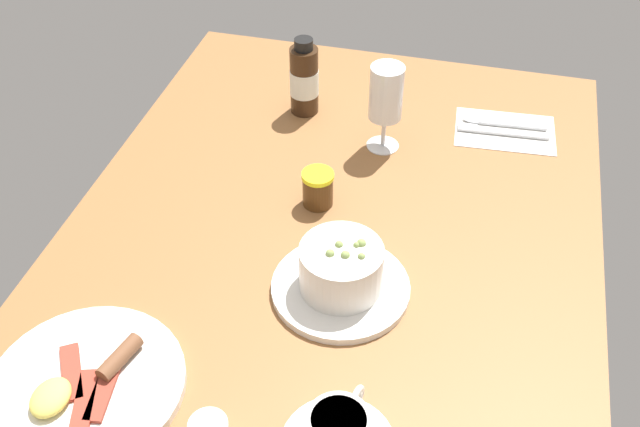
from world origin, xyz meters
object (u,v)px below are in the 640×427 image
object	(u,v)px
wine_glass	(386,96)
breakfast_plate	(85,385)
cutlery_setting	(503,130)
porridge_bowl	(341,272)
jam_jar	(318,188)
sauce_bottle_brown	(304,80)

from	to	relation	value
wine_glass	breakfast_plate	xyz separation A→B (cm)	(-61.06, 27.35, -9.67)
cutlery_setting	wine_glass	distance (cm)	25.32
porridge_bowl	jam_jar	size ratio (longest dim) A/B	3.24
breakfast_plate	porridge_bowl	bearing A→B (deg)	-48.48
porridge_bowl	wine_glass	size ratio (longest dim) A/B	1.24
jam_jar	sauce_bottle_brown	size ratio (longest dim) A/B	0.41
jam_jar	cutlery_setting	bearing A→B (deg)	-44.95
cutlery_setting	jam_jar	bearing A→B (deg)	135.05
porridge_bowl	cutlery_setting	bearing A→B (deg)	-23.54
sauce_bottle_brown	cutlery_setting	bearing A→B (deg)	-86.19
cutlery_setting	wine_glass	world-z (taller)	wine_glass
jam_jar	sauce_bottle_brown	world-z (taller)	sauce_bottle_brown
cutlery_setting	breakfast_plate	distance (cm)	85.91
jam_jar	sauce_bottle_brown	distance (cm)	27.69
porridge_bowl	sauce_bottle_brown	world-z (taller)	sauce_bottle_brown
cutlery_setting	sauce_bottle_brown	bearing A→B (deg)	93.81
jam_jar	breakfast_plate	bearing A→B (deg)	155.11
cutlery_setting	wine_glass	size ratio (longest dim) A/B	1.17
cutlery_setting	sauce_bottle_brown	distance (cm)	38.18
porridge_bowl	cutlery_setting	world-z (taller)	porridge_bowl
jam_jar	wine_glass	bearing A→B (deg)	-22.30
wine_glass	jam_jar	distance (cm)	21.07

